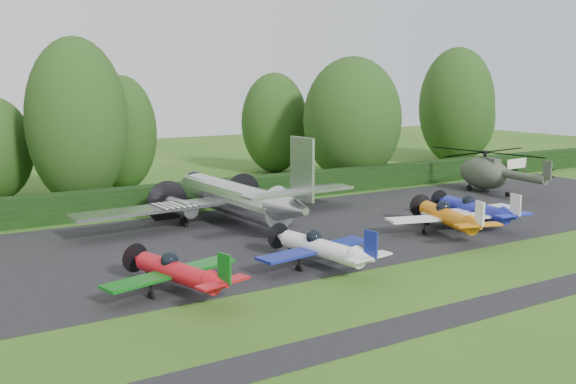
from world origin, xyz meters
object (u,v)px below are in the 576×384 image
light_plane_white (321,248)px  sign_board (517,164)px  helicopter (485,170)px  light_plane_blue (475,209)px  light_plane_orange (447,217)px  transport_plane (234,198)px  light_plane_red (177,272)px

light_plane_white → sign_board: 39.31m
light_plane_white → sign_board: light_plane_white is taller
helicopter → sign_board: 11.27m
light_plane_blue → sign_board: size_ratio=2.39×
light_plane_orange → transport_plane: bearing=120.8°
light_plane_red → light_plane_orange: (18.88, 1.94, 0.12)m
light_plane_red → light_plane_blue: light_plane_blue is taller
light_plane_red → light_plane_orange: bearing=20.7°
sign_board → light_plane_orange: bearing=-143.6°
transport_plane → light_plane_red: (-8.62, -11.43, -0.80)m
transport_plane → light_plane_red: size_ratio=2.95×
light_plane_white → transport_plane: bearing=95.6°
light_plane_blue → sign_board: light_plane_blue is taller
light_plane_red → light_plane_white: bearing=14.7°
sign_board → transport_plane: bearing=-165.9°
light_plane_white → sign_board: bearing=34.3°
transport_plane → light_plane_red: 14.33m
light_plane_orange → light_plane_blue: size_ratio=1.04×
helicopter → light_plane_white: bearing=-162.3°
light_plane_red → transport_plane: bearing=67.8°
transport_plane → light_plane_white: bearing=-89.5°
helicopter → light_plane_orange: bearing=-152.9°
light_plane_orange → sign_board: (24.59, 14.81, 0.01)m
light_plane_white → helicopter: bearing=34.2°
transport_plane → light_plane_blue: size_ratio=2.78×
light_plane_red → sign_board: 46.59m
transport_plane → sign_board: bearing=12.7°
light_plane_orange → sign_board: bearing=14.6°
light_plane_orange → light_plane_blue: light_plane_orange is taller
light_plane_orange → light_plane_red: bearing=169.4°
light_plane_red → light_plane_white: 7.93m
light_plane_blue → sign_board: 25.23m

